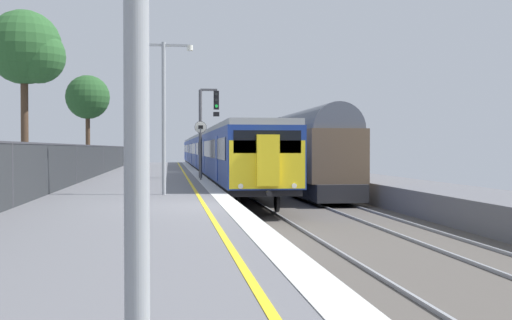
{
  "coord_description": "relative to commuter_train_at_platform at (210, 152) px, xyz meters",
  "views": [
    {
      "loc": [
        -1.32,
        -17.49,
        1.58
      ],
      "look_at": [
        1.56,
        3.42,
        1.2
      ],
      "focal_mm": 44.46,
      "sensor_mm": 36.0,
      "label": 1
    }
  ],
  "objects": [
    {
      "name": "background_tree_left",
      "position": [
        -10.13,
        1.29,
        4.45
      ],
      "size": [
        3.65,
        3.65,
        7.7
      ],
      "color": "#473323",
      "rests_on": "ground"
    },
    {
      "name": "signal_gantry",
      "position": [
        -1.47,
        -19.1,
        1.73
      ],
      "size": [
        1.1,
        0.24,
        4.78
      ],
      "color": "#47474C",
      "rests_on": "ground"
    },
    {
      "name": "freight_train_adjacent_track",
      "position": [
        4.0,
        -13.3,
        0.24
      ],
      "size": [
        2.6,
        26.82,
        4.58
      ],
      "color": "#232326",
      "rests_on": "ground"
    },
    {
      "name": "platform_back_fence",
      "position": [
        -7.55,
        -35.59,
        -0.34
      ],
      "size": [
        0.07,
        99.0,
        1.77
      ],
      "color": "#282B2D",
      "rests_on": "ground"
    },
    {
      "name": "background_tree_centre",
      "position": [
        -9.25,
        -25.47,
        4.41
      ],
      "size": [
        3.28,
        3.1,
        7.38
      ],
      "color": "#473323",
      "rests_on": "ground"
    },
    {
      "name": "speed_limit_sign",
      "position": [
        -1.85,
        -21.33,
        0.6
      ],
      "size": [
        0.59,
        0.08,
        2.95
      ],
      "color": "#59595B",
      "rests_on": "ground"
    },
    {
      "name": "ground",
      "position": [
        0.54,
        -35.59,
        -1.88
      ],
      "size": [
        17.4,
        110.0,
        1.21
      ],
      "color": "slate"
    },
    {
      "name": "commuter_train_at_platform",
      "position": [
        0.0,
        0.0,
        0.0
      ],
      "size": [
        2.83,
        62.9,
        3.81
      ],
      "color": "navy",
      "rests_on": "ground"
    },
    {
      "name": "platform_lamp_mid",
      "position": [
        -3.59,
        -31.15,
        1.84
      ],
      "size": [
        2.0,
        0.2,
        5.22
      ],
      "color": "#93999E",
      "rests_on": "ground"
    }
  ]
}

